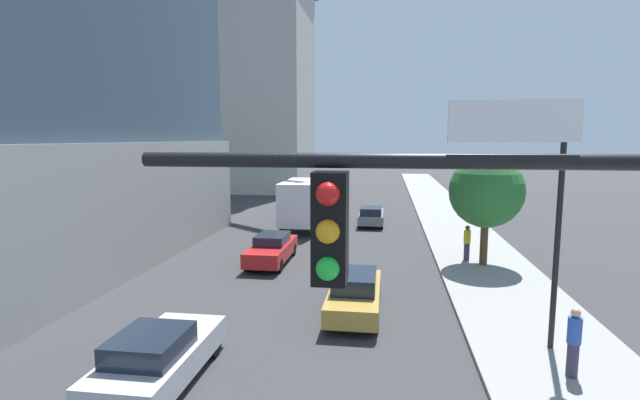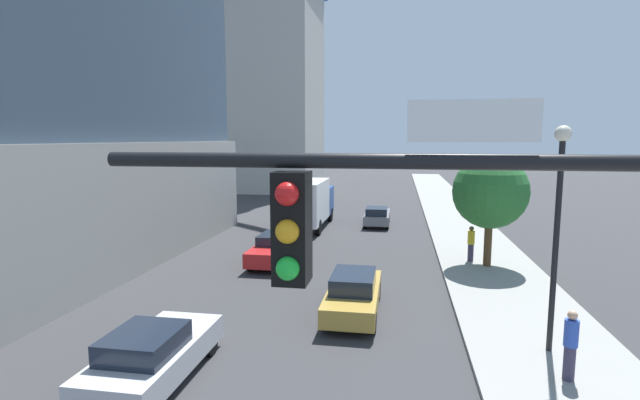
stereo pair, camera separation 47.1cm
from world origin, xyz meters
name	(u,v)px [view 2 (the right image)]	position (x,y,z in m)	size (l,w,h in m)	color
sidewalk	(492,272)	(8.32, 20.00, 0.07)	(4.53, 120.00, 0.15)	gray
construction_building	(260,66)	(-12.79, 53.85, 14.75)	(22.20, 18.96, 33.50)	#B2AFA8
traffic_light_pole	(499,322)	(4.92, 2.14, 4.54)	(5.32, 0.48, 6.53)	black
street_lamp	(558,208)	(8.34, 11.62, 4.26)	(0.44, 0.44, 6.36)	black
street_tree	(490,192)	(8.21, 20.73, 3.69)	(3.47, 3.47, 5.29)	brown
car_silver	(153,354)	(-2.06, 8.37, 0.72)	(1.91, 4.49, 1.48)	#B7B7BC
car_gold	(354,293)	(2.50, 13.95, 0.73)	(1.76, 4.76, 1.49)	#AD8938
car_gray	(377,216)	(2.50, 31.14, 0.70)	(1.73, 4.45, 1.41)	slate
car_red	(275,248)	(-2.06, 20.17, 0.71)	(1.73, 4.73, 1.43)	red
box_truck	(309,202)	(-2.06, 29.35, 1.86)	(2.29, 7.59, 3.36)	#1E4799
pedestrian_blue_shirt	(570,344)	(8.30, 9.94, 1.08)	(0.34, 0.34, 1.80)	#38334C
pedestrian_yellow_shirt	(471,243)	(7.56, 21.53, 1.04)	(0.34, 0.34, 1.74)	#38334C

